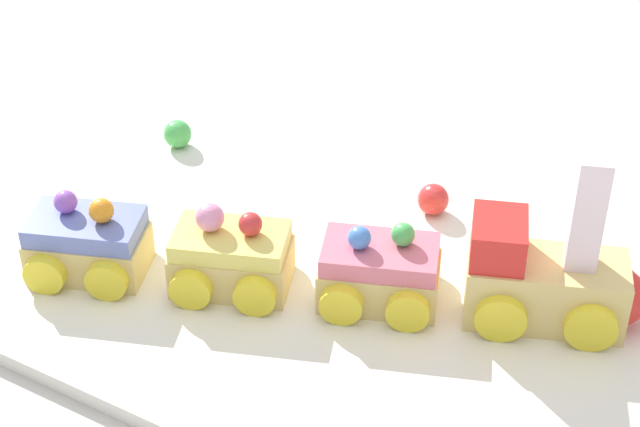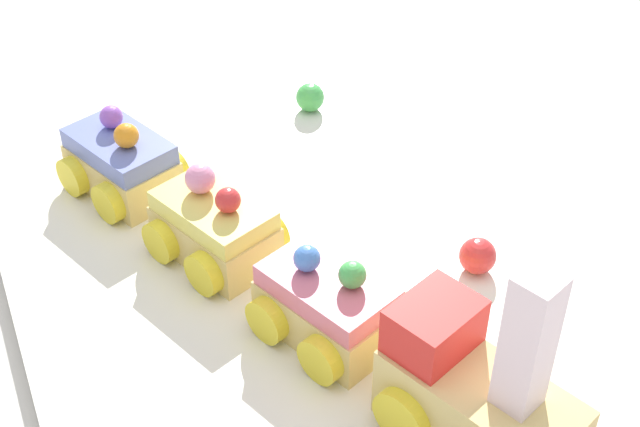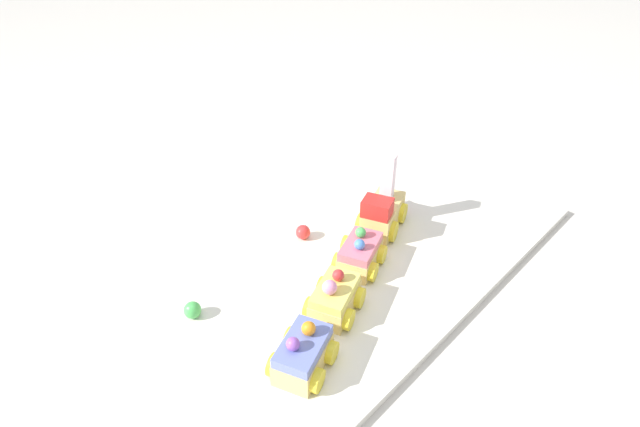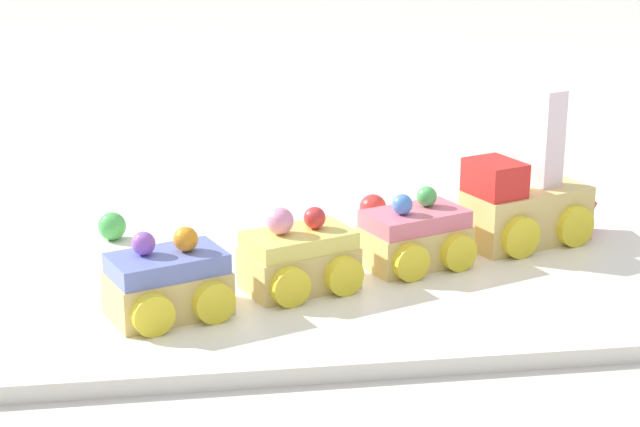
% 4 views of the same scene
% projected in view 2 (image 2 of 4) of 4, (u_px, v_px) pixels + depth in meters
% --- Properties ---
extents(ground_plane, '(10.00, 10.00, 0.00)m').
position_uv_depth(ground_plane, '(352.00, 285.00, 0.58)').
color(ground_plane, beige).
extents(display_board, '(0.83, 0.41, 0.01)m').
position_uv_depth(display_board, '(352.00, 278.00, 0.57)').
color(display_board, white).
rests_on(display_board, ground_plane).
extents(cake_train_locomotive, '(0.14, 0.09, 0.12)m').
position_uv_depth(cake_train_locomotive, '(493.00, 406.00, 0.44)').
color(cake_train_locomotive, '#E5C675').
rests_on(cake_train_locomotive, display_board).
extents(cake_car_strawberry, '(0.09, 0.09, 0.06)m').
position_uv_depth(cake_car_strawberry, '(327.00, 306.00, 0.51)').
color(cake_car_strawberry, '#E5C675').
rests_on(cake_car_strawberry, display_board).
extents(cake_car_lemon, '(0.09, 0.09, 0.06)m').
position_uv_depth(cake_car_lemon, '(215.00, 228.00, 0.57)').
color(cake_car_lemon, '#E5C675').
rests_on(cake_car_lemon, display_board).
extents(cake_car_blueberry, '(0.09, 0.09, 0.06)m').
position_uv_depth(cake_car_blueberry, '(122.00, 164.00, 0.62)').
color(cake_car_blueberry, '#E5C675').
rests_on(cake_car_blueberry, display_board).
extents(gumball_green, '(0.02, 0.02, 0.02)m').
position_uv_depth(gumball_green, '(310.00, 97.00, 0.72)').
color(gumball_green, '#4CBC56').
rests_on(gumball_green, display_board).
extents(gumball_red, '(0.02, 0.02, 0.02)m').
position_uv_depth(gumball_red, '(478.00, 256.00, 0.56)').
color(gumball_red, red).
rests_on(gumball_red, display_board).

